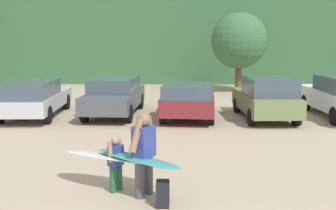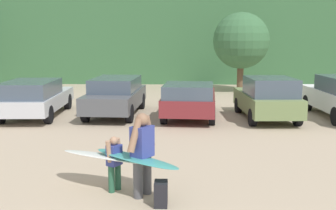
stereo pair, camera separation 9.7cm
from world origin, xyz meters
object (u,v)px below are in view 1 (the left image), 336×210
object	(u,v)px
parked_car_olive_green	(266,98)
person_child	(116,161)
parked_car_maroon	(189,99)
backpack_dropped	(163,194)
surfboard_teal	(137,158)
person_adult	(144,150)
surfboard_white	(113,157)
parked_car_silver	(33,97)
parked_car_dark_gray	(115,95)

from	to	relation	value
parked_car_olive_green	person_child	distance (m)	8.76
parked_car_maroon	backpack_dropped	distance (m)	8.40
parked_car_maroon	surfboard_teal	bearing A→B (deg)	175.63
person_adult	surfboard_white	world-z (taller)	person_adult
parked_car_silver	person_adult	xyz separation A→B (m)	(4.90, -7.97, 0.14)
surfboard_teal	parked_car_dark_gray	bearing A→B (deg)	-39.68
parked_car_olive_green	surfboard_teal	distance (m)	8.77
person_adult	person_child	world-z (taller)	person_adult
surfboard_white	person_child	bearing A→B (deg)	153.90
surfboard_white	backpack_dropped	distance (m)	1.36
parked_car_silver	parked_car_olive_green	xyz separation A→B (m)	(8.88, -0.25, 0.04)
parked_car_maroon	backpack_dropped	world-z (taller)	parked_car_maroon
parked_car_silver	surfboard_teal	size ratio (longest dim) A/B	2.41
parked_car_maroon	surfboard_white	size ratio (longest dim) A/B	1.83
person_adult	backpack_dropped	bearing A→B (deg)	161.50
parked_car_maroon	backpack_dropped	size ratio (longest dim) A/B	9.83
parked_car_olive_green	backpack_dropped	distance (m)	8.97
parked_car_dark_gray	person_adult	world-z (taller)	person_adult
person_adult	surfboard_teal	world-z (taller)	person_adult
person_child	surfboard_white	world-z (taller)	person_child
parked_car_olive_green	surfboard_teal	world-z (taller)	parked_car_olive_green
surfboard_white	backpack_dropped	xyz separation A→B (m)	(1.02, -0.78, -0.44)
person_adult	backpack_dropped	world-z (taller)	person_adult
person_child	surfboard_teal	world-z (taller)	person_child
parked_car_dark_gray	surfboard_white	bearing A→B (deg)	-168.73
parked_car_maroon	surfboard_white	bearing A→B (deg)	171.46
parked_car_olive_green	person_adult	size ratio (longest dim) A/B	2.51
surfboard_teal	surfboard_white	world-z (taller)	surfboard_teal
surfboard_white	surfboard_teal	bearing A→B (deg)	170.79
parked_car_olive_green	person_adult	world-z (taller)	person_adult
parked_car_silver	parked_car_dark_gray	size ratio (longest dim) A/B	1.04
backpack_dropped	parked_car_silver	bearing A→B (deg)	122.01
parked_car_silver	parked_car_maroon	size ratio (longest dim) A/B	1.09
parked_car_dark_gray	person_child	world-z (taller)	parked_car_dark_gray
backpack_dropped	parked_car_dark_gray	bearing A→B (deg)	103.81
parked_car_silver	parked_car_olive_green	world-z (taller)	parked_car_olive_green
parked_car_silver	surfboard_teal	distance (m)	9.32
parked_car_silver	surfboard_teal	bearing A→B (deg)	-152.04
parked_car_silver	surfboard_white	world-z (taller)	parked_car_silver
person_adult	parked_car_dark_gray	bearing A→B (deg)	-45.12
parked_car_olive_green	parked_car_dark_gray	bearing A→B (deg)	79.20
parked_car_maroon	person_child	world-z (taller)	parked_car_maroon
parked_car_olive_green	surfboard_teal	size ratio (longest dim) A/B	2.05
parked_car_silver	person_child	bearing A→B (deg)	-153.66
parked_car_silver	person_child	world-z (taller)	parked_car_silver
person_child	surfboard_white	size ratio (longest dim) A/B	0.46
parked_car_olive_green	surfboard_white	distance (m)	8.73
person_adult	backpack_dropped	distance (m)	0.92
backpack_dropped	person_adult	bearing A→B (deg)	128.76
surfboard_teal	parked_car_maroon	bearing A→B (deg)	-59.65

